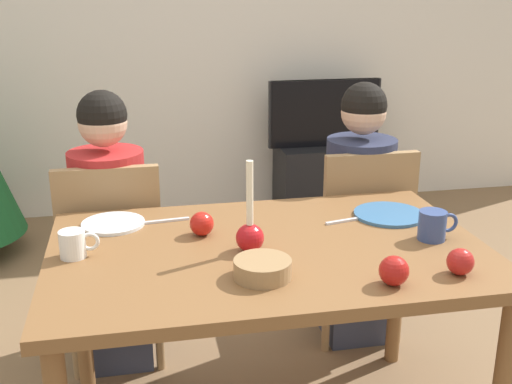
{
  "coord_description": "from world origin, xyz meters",
  "views": [
    {
      "loc": [
        -0.41,
        -1.84,
        1.55
      ],
      "look_at": [
        0.0,
        0.2,
        0.87
      ],
      "focal_mm": 44.39,
      "sensor_mm": 36.0,
      "label": 1
    }
  ],
  "objects_px": {
    "tv_stand": "(322,178)",
    "candle_centerpiece": "(250,233)",
    "bowl_walnuts": "(263,269)",
    "apple_near_candle": "(460,262)",
    "chair_right": "(360,233)",
    "apple_by_right_mug": "(202,224)",
    "mug_right": "(433,225)",
    "chair_left": "(112,253)",
    "person_left_child": "(111,237)",
    "dining_table": "(268,270)",
    "plate_right": "(389,214)",
    "tv": "(325,113)",
    "plate_left": "(113,224)",
    "person_right_child": "(358,218)",
    "apple_by_left_plate": "(394,271)",
    "mug_left": "(74,244)"
  },
  "relations": [
    {
      "from": "chair_left",
      "to": "apple_near_candle",
      "type": "bearing_deg",
      "value": -42.08
    },
    {
      "from": "plate_left",
      "to": "mug_right",
      "type": "height_order",
      "value": "mug_right"
    },
    {
      "from": "mug_left",
      "to": "apple_near_candle",
      "type": "relative_size",
      "value": 1.55
    },
    {
      "from": "chair_left",
      "to": "mug_left",
      "type": "xyz_separation_m",
      "value": [
        -0.09,
        -0.57,
        0.28
      ]
    },
    {
      "from": "mug_right",
      "to": "plate_right",
      "type": "bearing_deg",
      "value": 102.32
    },
    {
      "from": "mug_right",
      "to": "apple_by_right_mug",
      "type": "relative_size",
      "value": 1.68
    },
    {
      "from": "person_left_child",
      "to": "mug_right",
      "type": "relative_size",
      "value": 8.57
    },
    {
      "from": "person_right_child",
      "to": "mug_left",
      "type": "bearing_deg",
      "value": -152.41
    },
    {
      "from": "dining_table",
      "to": "chair_left",
      "type": "distance_m",
      "value": 0.81
    },
    {
      "from": "apple_by_right_mug",
      "to": "plate_right",
      "type": "bearing_deg",
      "value": 4.09
    },
    {
      "from": "tv",
      "to": "tv_stand",
      "type": "bearing_deg",
      "value": -90.0
    },
    {
      "from": "apple_near_candle",
      "to": "apple_by_left_plate",
      "type": "xyz_separation_m",
      "value": [
        -0.22,
        -0.02,
        0.0
      ]
    },
    {
      "from": "tv",
      "to": "plate_left",
      "type": "bearing_deg",
      "value": -124.87
    },
    {
      "from": "chair_left",
      "to": "candle_centerpiece",
      "type": "distance_m",
      "value": 0.84
    },
    {
      "from": "dining_table",
      "to": "candle_centerpiece",
      "type": "xyz_separation_m",
      "value": [
        -0.07,
        -0.03,
        0.15
      ]
    },
    {
      "from": "chair_right",
      "to": "tv",
      "type": "bearing_deg",
      "value": 78.07
    },
    {
      "from": "bowl_walnuts",
      "to": "apple_by_right_mug",
      "type": "bearing_deg",
      "value": 110.35
    },
    {
      "from": "chair_left",
      "to": "bowl_walnuts",
      "type": "height_order",
      "value": "chair_left"
    },
    {
      "from": "tv_stand",
      "to": "bowl_walnuts",
      "type": "bearing_deg",
      "value": -111.1
    },
    {
      "from": "dining_table",
      "to": "person_left_child",
      "type": "xyz_separation_m",
      "value": [
        -0.52,
        0.64,
        -0.1
      ]
    },
    {
      "from": "apple_by_left_plate",
      "to": "mug_right",
      "type": "bearing_deg",
      "value": 47.94
    },
    {
      "from": "dining_table",
      "to": "tv",
      "type": "height_order",
      "value": "tv"
    },
    {
      "from": "chair_left",
      "to": "apple_near_candle",
      "type": "height_order",
      "value": "chair_left"
    },
    {
      "from": "chair_right",
      "to": "mug_right",
      "type": "height_order",
      "value": "chair_right"
    },
    {
      "from": "person_left_child",
      "to": "apple_by_left_plate",
      "type": "relative_size",
      "value": 13.71
    },
    {
      "from": "candle_centerpiece",
      "to": "plate_left",
      "type": "height_order",
      "value": "candle_centerpiece"
    },
    {
      "from": "person_left_child",
      "to": "candle_centerpiece",
      "type": "relative_size",
      "value": 3.95
    },
    {
      "from": "candle_centerpiece",
      "to": "apple_by_right_mug",
      "type": "xyz_separation_m",
      "value": [
        -0.13,
        0.16,
        -0.02
      ]
    },
    {
      "from": "apple_by_right_mug",
      "to": "dining_table",
      "type": "bearing_deg",
      "value": -34.86
    },
    {
      "from": "chair_right",
      "to": "apple_near_candle",
      "type": "relative_size",
      "value": 11.34
    },
    {
      "from": "chair_left",
      "to": "mug_left",
      "type": "relative_size",
      "value": 7.34
    },
    {
      "from": "chair_right",
      "to": "plate_right",
      "type": "distance_m",
      "value": 0.49
    },
    {
      "from": "plate_right",
      "to": "chair_right",
      "type": "bearing_deg",
      "value": 82.46
    },
    {
      "from": "person_right_child",
      "to": "plate_right",
      "type": "distance_m",
      "value": 0.49
    },
    {
      "from": "plate_left",
      "to": "apple_by_right_mug",
      "type": "bearing_deg",
      "value": -27.48
    },
    {
      "from": "tv",
      "to": "plate_left",
      "type": "relative_size",
      "value": 3.6
    },
    {
      "from": "chair_left",
      "to": "mug_left",
      "type": "height_order",
      "value": "chair_left"
    },
    {
      "from": "bowl_walnuts",
      "to": "apple_by_right_mug",
      "type": "xyz_separation_m",
      "value": [
        -0.13,
        0.36,
        0.01
      ]
    },
    {
      "from": "chair_right",
      "to": "apple_by_right_mug",
      "type": "xyz_separation_m",
      "value": [
        -0.75,
        -0.47,
        0.28
      ]
    },
    {
      "from": "mug_right",
      "to": "apple_by_right_mug",
      "type": "distance_m",
      "value": 0.77
    },
    {
      "from": "tv_stand",
      "to": "candle_centerpiece",
      "type": "height_order",
      "value": "candle_centerpiece"
    },
    {
      "from": "person_left_child",
      "to": "apple_by_left_plate",
      "type": "distance_m",
      "value": 1.28
    },
    {
      "from": "bowl_walnuts",
      "to": "apple_near_candle",
      "type": "height_order",
      "value": "apple_near_candle"
    },
    {
      "from": "apple_by_right_mug",
      "to": "chair_right",
      "type": "bearing_deg",
      "value": 32.15
    },
    {
      "from": "person_left_child",
      "to": "plate_right",
      "type": "xyz_separation_m",
      "value": [
        1.01,
        -0.45,
        0.19
      ]
    },
    {
      "from": "dining_table",
      "to": "person_right_child",
      "type": "bearing_deg",
      "value": 49.37
    },
    {
      "from": "person_right_child",
      "to": "mug_right",
      "type": "distance_m",
      "value": 0.73
    },
    {
      "from": "bowl_walnuts",
      "to": "apple_near_candle",
      "type": "bearing_deg",
      "value": -9.31
    },
    {
      "from": "dining_table",
      "to": "apple_by_right_mug",
      "type": "xyz_separation_m",
      "value": [
        -0.2,
        0.14,
        0.12
      ]
    },
    {
      "from": "dining_table",
      "to": "tv_stand",
      "type": "relative_size",
      "value": 2.19
    }
  ]
}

